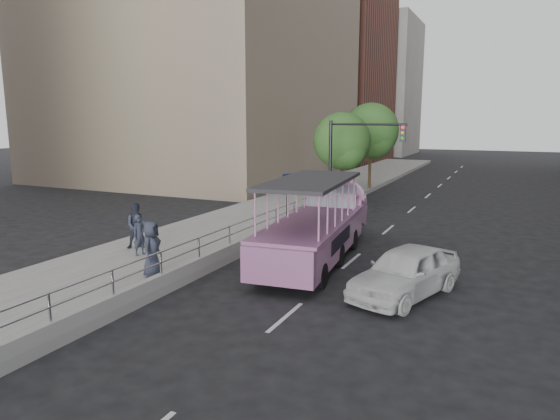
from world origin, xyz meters
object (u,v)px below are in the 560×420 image
(pedestrian_mid, at_px, (137,226))
(pedestrian_far, at_px, (152,249))
(car, at_px, (406,271))
(parking_sign, at_px, (287,197))
(duck_boat, at_px, (319,227))
(traffic_signal, at_px, (351,152))
(street_tree_far, at_px, (372,133))
(street_tree_near, at_px, (343,143))
(pedestrian_near, at_px, (140,235))

(pedestrian_mid, distance_m, pedestrian_far, 3.80)
(car, xyz_separation_m, parking_sign, (-6.49, 5.70, 1.03))
(duck_boat, bearing_deg, pedestrian_mid, -155.74)
(pedestrian_far, height_order, traffic_signal, traffic_signal)
(pedestrian_far, xyz_separation_m, street_tree_far, (0.88, 23.28, 3.12))
(duck_boat, relative_size, car, 2.19)
(duck_boat, relative_size, pedestrian_mid, 5.43)
(car, xyz_separation_m, pedestrian_far, (-7.55, -2.42, 0.43))
(duck_boat, distance_m, street_tree_near, 12.47)
(duck_boat, bearing_deg, pedestrian_far, -123.58)
(street_tree_far, bearing_deg, street_tree_near, -91.91)
(street_tree_far, bearing_deg, pedestrian_far, -92.16)
(pedestrian_near, bearing_deg, pedestrian_far, -117.85)
(parking_sign, bearing_deg, pedestrian_near, -116.17)
(duck_boat, height_order, parking_sign, duck_boat)
(pedestrian_mid, height_order, street_tree_near, street_tree_near)
(pedestrian_mid, bearing_deg, street_tree_far, 37.02)
(parking_sign, bearing_deg, car, -41.29)
(pedestrian_near, bearing_deg, pedestrian_mid, 58.36)
(pedestrian_near, height_order, pedestrian_far, pedestrian_far)
(car, height_order, pedestrian_far, pedestrian_far)
(parking_sign, bearing_deg, pedestrian_mid, -124.83)
(car, bearing_deg, pedestrian_near, -157.55)
(pedestrian_mid, height_order, street_tree_far, street_tree_far)
(duck_boat, distance_m, parking_sign, 3.74)
(pedestrian_mid, xyz_separation_m, street_tree_near, (3.48, 14.72, 2.63))
(duck_boat, height_order, pedestrian_far, duck_boat)
(pedestrian_mid, bearing_deg, pedestrian_near, -88.09)
(car, distance_m, pedestrian_mid, 10.36)
(duck_boat, distance_m, pedestrian_near, 6.75)
(duck_boat, bearing_deg, pedestrian_near, -147.15)
(pedestrian_mid, relative_size, traffic_signal, 0.34)
(pedestrian_far, bearing_deg, street_tree_near, -16.18)
(car, distance_m, parking_sign, 8.69)
(car, bearing_deg, parking_sign, 157.46)
(duck_boat, height_order, pedestrian_near, duck_boat)
(parking_sign, height_order, street_tree_near, street_tree_near)
(car, height_order, pedestrian_mid, pedestrian_mid)
(pedestrian_far, height_order, street_tree_far, street_tree_far)
(duck_boat, distance_m, pedestrian_mid, 7.06)
(pedestrian_far, distance_m, street_tree_far, 23.51)
(pedestrian_mid, height_order, traffic_signal, traffic_signal)
(pedestrian_mid, relative_size, street_tree_far, 0.28)
(pedestrian_near, relative_size, street_tree_far, 0.24)
(car, bearing_deg, street_tree_near, 133.55)
(parking_sign, xyz_separation_m, traffic_signal, (1.22, 5.73, 1.72))
(car, xyz_separation_m, traffic_signal, (-5.27, 11.43, 2.74))
(car, relative_size, parking_sign, 1.56)
(pedestrian_far, height_order, street_tree_near, street_tree_near)
(traffic_signal, relative_size, street_tree_far, 0.81)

